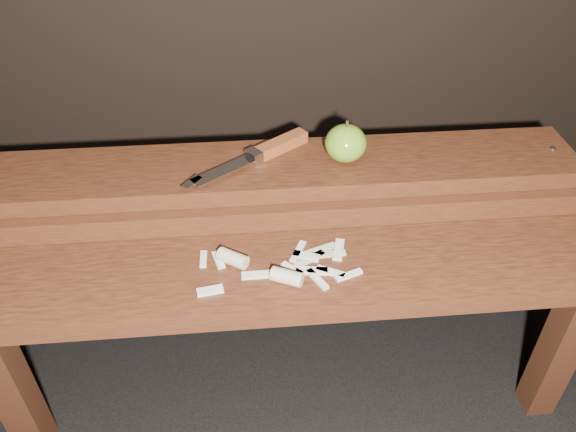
{
  "coord_description": "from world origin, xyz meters",
  "views": [
    {
      "loc": [
        -0.07,
        -0.77,
        1.12
      ],
      "look_at": [
        0.0,
        0.06,
        0.45
      ],
      "focal_mm": 35.0,
      "sensor_mm": 36.0,
      "label": 1
    }
  ],
  "objects": [
    {
      "name": "ground",
      "position": [
        0.0,
        0.0,
        0.0
      ],
      "size": [
        60.0,
        60.0,
        0.0
      ],
      "primitive_type": "plane",
      "color": "black"
    },
    {
      "name": "bench_front_tier",
      "position": [
        0.0,
        -0.06,
        0.35
      ],
      "size": [
        1.2,
        0.2,
        0.42
      ],
      "color": "#35190D",
      "rests_on": "ground"
    },
    {
      "name": "bench_rear_tier",
      "position": [
        0.0,
        0.17,
        0.41
      ],
      "size": [
        1.2,
        0.21,
        0.5
      ],
      "color": "#35190D",
      "rests_on": "ground"
    },
    {
      "name": "apple",
      "position": [
        0.12,
        0.17,
        0.54
      ],
      "size": [
        0.08,
        0.08,
        0.09
      ],
      "color": "olive",
      "rests_on": "bench_rear_tier"
    },
    {
      "name": "knife",
      "position": [
        -0.03,
        0.2,
        0.51
      ],
      "size": [
        0.25,
        0.19,
        0.03
      ],
      "color": "brown",
      "rests_on": "bench_rear_tier"
    },
    {
      "name": "apple_scraps",
      "position": [
        -0.03,
        -0.05,
        0.43
      ],
      "size": [
        0.29,
        0.13,
        0.03
      ],
      "color": "beige",
      "rests_on": "bench_front_tier"
    }
  ]
}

